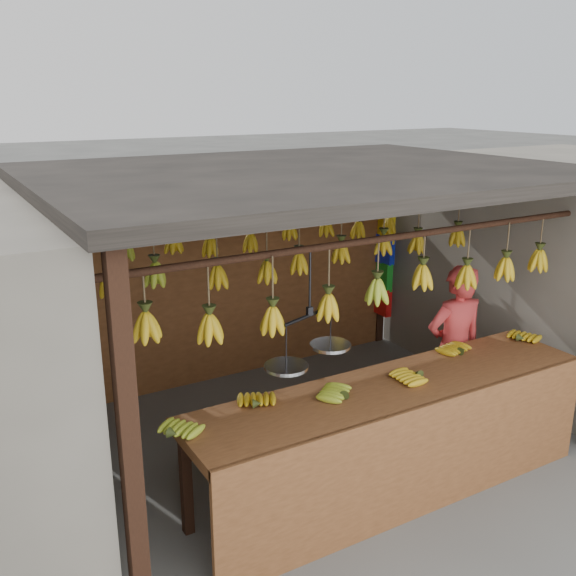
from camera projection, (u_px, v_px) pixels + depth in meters
ground at (304, 431)px, 5.89m from camera, size 80.00×80.00×0.00m
stall at (286, 214)px, 5.58m from camera, size 4.30×3.30×2.40m
neighbor_right at (575, 261)px, 7.28m from camera, size 3.00×3.00×2.30m
counter at (403, 416)px, 4.72m from camera, size 3.49×0.75×0.96m
hanging_bananas at (305, 261)px, 5.41m from camera, size 3.60×2.24×0.39m
balance_scale at (309, 351)px, 4.40m from camera, size 0.75×0.45×0.77m
vendor at (454, 349)px, 5.74m from camera, size 0.61×0.45×1.56m
bag_bundles at (384, 264)px, 7.64m from camera, size 0.08×0.26×1.23m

